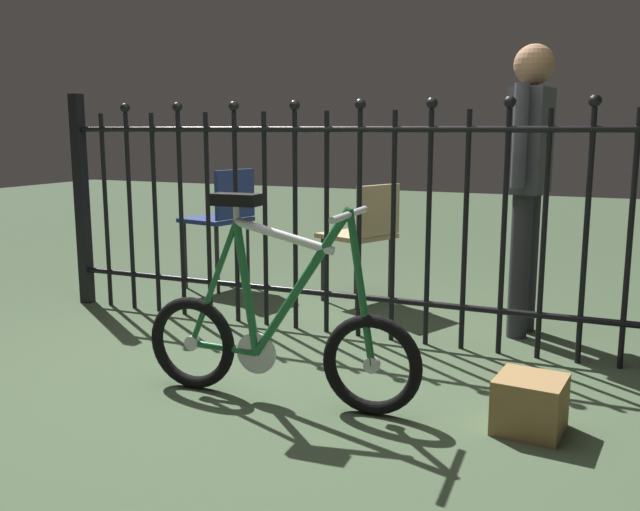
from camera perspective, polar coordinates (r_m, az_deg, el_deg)
The scene contains 7 objects.
ground_plane at distance 3.21m, azimuth -1.82°, elevation -10.44°, with size 20.00×20.00×0.00m, color #3A4C34.
iron_fence at distance 3.80m, azimuth 2.60°, elevation 3.41°, with size 3.95×0.07×1.36m.
bicycle at distance 2.94m, azimuth -3.54°, elevation -6.50°, with size 1.24×0.40×0.87m.
chair_tan at distance 4.56m, azimuth 3.68°, elevation 2.12°, with size 0.52×0.52×0.79m.
chair_navy at distance 5.03m, azimuth -7.88°, elevation 3.40°, with size 0.47×0.47×0.86m.
person_visitor at distance 3.97m, azimuth 16.67°, elevation 6.98°, with size 0.22×0.47×1.58m.
display_crate at distance 2.82m, azimuth 16.75°, elevation -11.53°, with size 0.25×0.25×0.21m, color olive.
Camera 1 is at (1.29, -2.71, 1.13)m, focal length 39.24 mm.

